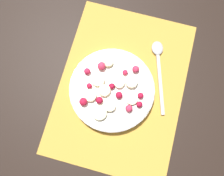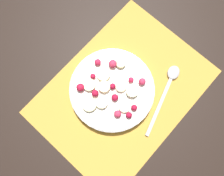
% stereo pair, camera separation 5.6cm
% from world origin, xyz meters
% --- Properties ---
extents(ground_plane, '(3.00, 3.00, 0.00)m').
position_xyz_m(ground_plane, '(0.00, 0.00, 0.00)').
color(ground_plane, black).
extents(placemat, '(0.45, 0.33, 0.01)m').
position_xyz_m(placemat, '(0.00, 0.00, 0.00)').
color(placemat, gold).
rests_on(placemat, ground_plane).
extents(fruit_bowl, '(0.22, 0.22, 0.05)m').
position_xyz_m(fruit_bowl, '(-0.02, 0.02, 0.02)').
color(fruit_bowl, white).
rests_on(fruit_bowl, placemat).
extents(spoon, '(0.20, 0.08, 0.01)m').
position_xyz_m(spoon, '(0.10, -0.08, 0.01)').
color(spoon, '#B2B2B7').
rests_on(spoon, placemat).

